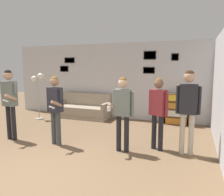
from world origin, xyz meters
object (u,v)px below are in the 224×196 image
object	(u,v)px
floor_lamp	(38,83)
person_spectator_far_right	(188,103)
person_player_foreground_left	(9,97)
bookshelf	(177,109)
person_spectator_near_bookshelf	(158,107)
couch	(83,110)
person_watcher_holding_cup	(123,107)
person_player_foreground_center	(55,103)

from	to	relation	value
floor_lamp	person_spectator_far_right	distance (m)	5.29
person_player_foreground_left	bookshelf	bearing A→B (deg)	38.46
bookshelf	person_spectator_near_bookshelf	world-z (taller)	person_spectator_near_bookshelf
bookshelf	person_spectator_far_right	bearing A→B (deg)	-80.91
person_spectator_far_right	bookshelf	bearing A→B (deg)	99.09
person_spectator_far_right	floor_lamp	bearing A→B (deg)	163.58
person_player_foreground_left	person_spectator_far_right	xyz separation A→B (m)	(4.26, 0.57, 0.01)
couch	person_spectator_near_bookshelf	xyz separation A→B (m)	(3.10, -2.25, 0.70)
person_spectator_near_bookshelf	person_spectator_far_right	distance (m)	0.64
person_player_foreground_left	person_spectator_near_bookshelf	world-z (taller)	person_player_foreground_left
person_watcher_holding_cup	person_spectator_near_bookshelf	distance (m)	0.80
person_spectator_near_bookshelf	person_spectator_far_right	size ratio (longest dim) A/B	0.90
floor_lamp	person_player_foreground_left	distance (m)	2.23
bookshelf	person_watcher_holding_cup	bearing A→B (deg)	-108.16
person_player_foreground_center	floor_lamp	bearing A→B (deg)	136.93
person_spectator_near_bookshelf	person_spectator_far_right	xyz separation A→B (m)	(0.63, -0.05, 0.13)
bookshelf	person_spectator_far_right	world-z (taller)	person_spectator_far_right
person_player_foreground_left	person_watcher_holding_cup	world-z (taller)	person_player_foreground_left
couch	floor_lamp	size ratio (longest dim) A/B	1.24
person_player_foreground_left	person_watcher_holding_cup	bearing A→B (deg)	4.65
bookshelf	person_spectator_far_right	distance (m)	2.60
person_player_foreground_center	person_watcher_holding_cup	xyz separation A→B (m)	(1.63, 0.15, 0.00)
person_watcher_holding_cup	person_spectator_far_right	size ratio (longest dim) A/B	0.92
couch	floor_lamp	bearing A→B (deg)	-149.13
person_player_foreground_left	couch	bearing A→B (deg)	79.53
person_spectator_near_bookshelf	person_player_foreground_left	bearing A→B (deg)	-170.29
person_player_foreground_left	floor_lamp	bearing A→B (deg)	111.52
person_spectator_far_right	person_spectator_near_bookshelf	bearing A→B (deg)	175.39
floor_lamp	person_player_foreground_left	size ratio (longest dim) A/B	0.92
person_player_foreground_left	person_player_foreground_center	world-z (taller)	person_player_foreground_left
bookshelf	person_spectator_far_right	size ratio (longest dim) A/B	0.56
floor_lamp	person_spectator_near_bookshelf	xyz separation A→B (m)	(4.45, -1.44, -0.31)
couch	person_player_foreground_center	size ratio (longest dim) A/B	1.24
bookshelf	floor_lamp	distance (m)	4.85
person_spectator_far_right	person_watcher_holding_cup	bearing A→B (deg)	-165.94
couch	person_spectator_near_bookshelf	size ratio (longest dim) A/B	1.26
bookshelf	couch	bearing A→B (deg)	-176.62
person_player_foreground_left	person_player_foreground_center	xyz separation A→B (m)	(1.30, 0.09, -0.10)
bookshelf	person_spectator_near_bookshelf	xyz separation A→B (m)	(-0.23, -2.44, 0.49)
person_watcher_holding_cup	floor_lamp	bearing A→B (deg)	154.00
couch	person_spectator_far_right	distance (m)	4.46
floor_lamp	person_player_foreground_left	bearing A→B (deg)	-68.48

